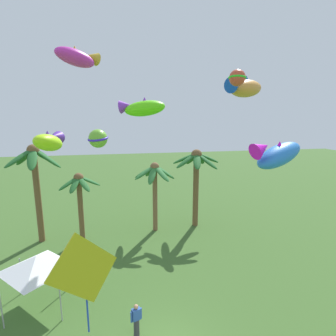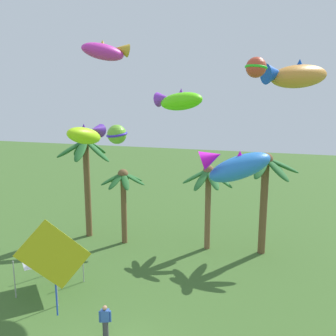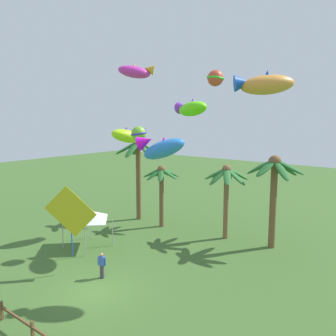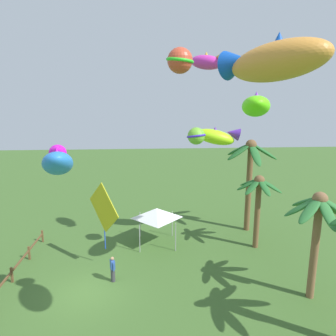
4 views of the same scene
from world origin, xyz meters
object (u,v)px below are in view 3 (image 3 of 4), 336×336
Objects in this scene: festival_tent at (87,215)px; kite_fish_0 at (128,135)px; palm_tree_1 at (274,178)px; kite_ball_6 at (215,78)px; kite_fish_1 at (161,148)px; kite_diamond_4 at (71,212)px; kite_fish_7 at (191,108)px; palm_tree_0 at (226,182)px; kite_ball_3 at (139,134)px; palm_tree_3 at (138,159)px; kite_fish_2 at (136,71)px; kite_fish_5 at (264,84)px; spectator_0 at (102,265)px; palm_tree_2 at (161,181)px.

kite_fish_0 reaches higher than festival_tent.
kite_ball_6 reaches higher than palm_tree_1.
kite_fish_1 is 0.59× the size of kite_diamond_4.
palm_tree_1 is at bearing 35.96° from kite_fish_7.
kite_ball_3 reaches higher than palm_tree_0.
palm_tree_3 is 4.58m from kite_fish_0.
kite_fish_2 reaches higher than kite_fish_5.
kite_diamond_4 is 1.28× the size of kite_fish_5.
kite_diamond_4 is (-8.08, -12.05, -1.35)m from palm_tree_1.
kite_ball_3 reaches higher than festival_tent.
spectator_0 is 9.48m from kite_ball_3.
palm_tree_1 is 7.97m from kite_fish_7.
kite_fish_7 is at bearing 162.09° from kite_fish_5.
kite_ball_3 is (0.94, -0.82, -4.51)m from kite_fish_2.
kite_ball_3 is at bearing -34.16° from kite_fish_0.
kite_fish_0 is at bearing 149.30° from kite_fish_2.
kite_ball_6 is (10.62, 0.39, 9.35)m from festival_tent.
kite_ball_3 is at bearing 107.68° from spectator_0.
kite_fish_7 is (3.72, 1.76, -2.71)m from kite_fish_2.
palm_tree_3 reaches higher than spectator_0.
spectator_0 is at bearing -70.36° from palm_tree_2.
palm_tree_2 is at bearing 143.62° from kite_ball_6.
kite_ball_3 reaches higher than palm_tree_1.
palm_tree_3 is 15.82m from kite_ball_6.
kite_ball_6 reaches higher than kite_fish_7.
palm_tree_3 is 4.88× the size of spectator_0.
kite_fish_2 reaches higher than kite_diamond_4.
kite_fish_1 is (3.23, -12.07, 3.77)m from palm_tree_0.
palm_tree_2 is (-5.99, -0.78, -0.44)m from palm_tree_0.
palm_tree_0 is at bearing 7.45° from palm_tree_2.
festival_tent is 0.82× the size of kite_fish_5.
palm_tree_2 is at bearing 111.63° from kite_ball_3.
kite_fish_7 is at bearing 81.73° from spectator_0.
festival_tent is 4.77m from kite_diamond_4.
palm_tree_1 is 9.89m from palm_tree_2.
kite_fish_1 is 0.75× the size of kite_fish_5.
kite_fish_1 reaches higher than palm_tree_3.
palm_tree_1 is 5.23× the size of kite_ball_6.
kite_fish_5 is 2.99m from kite_ball_6.
kite_fish_2 is at bearing -148.32° from palm_tree_1.
kite_diamond_4 reaches higher than festival_tent.
kite_fish_0 reaches higher than palm_tree_1.
kite_diamond_4 is at bearing -110.37° from palm_tree_0.
palm_tree_1 is 12.86m from kite_fish_1.
kite_fish_1 reaches higher than kite_fish_0.
kite_fish_0 reaches higher than palm_tree_3.
kite_fish_0 is 2.08× the size of kite_ball_3.
kite_fish_5 is at bearing -7.43° from kite_fish_0.
kite_fish_0 reaches higher than palm_tree_2.
palm_tree_2 is 1.59× the size of kite_fish_5.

